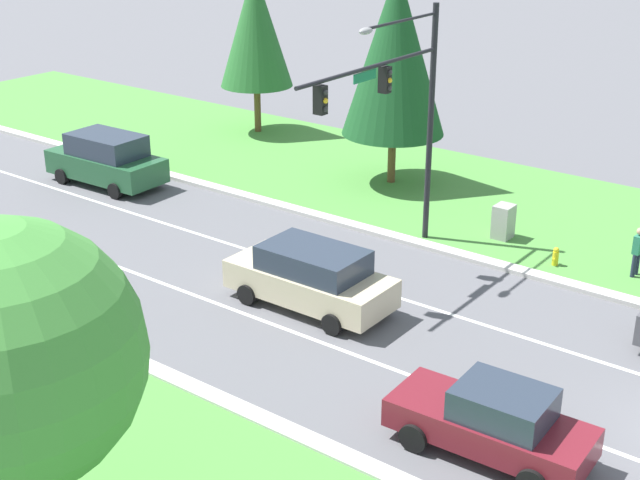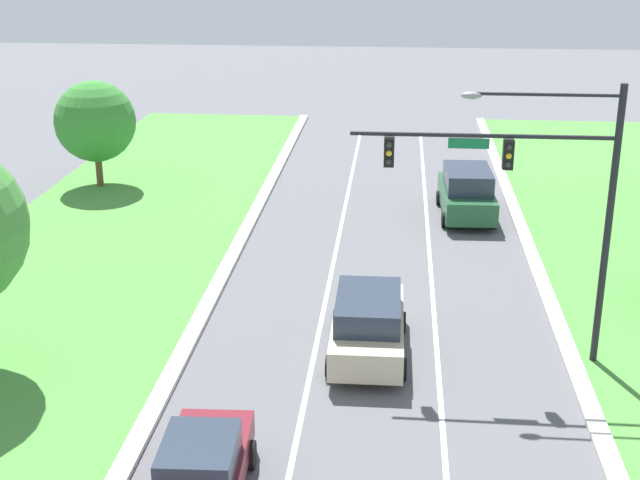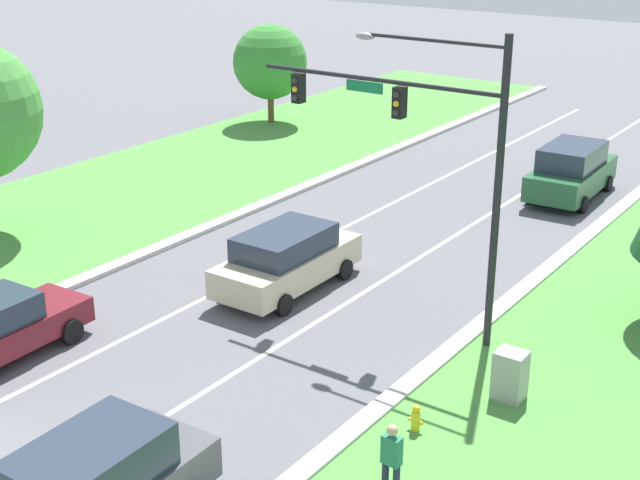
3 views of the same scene
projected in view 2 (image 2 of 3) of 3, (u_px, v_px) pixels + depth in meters
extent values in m
cylinder|color=black|center=(608.00, 230.00, 24.36)|extent=(0.20, 0.20, 8.05)
cylinder|color=black|center=(483.00, 136.00, 23.78)|extent=(7.09, 0.12, 0.12)
cube|color=#147042|center=(469.00, 143.00, 23.89)|extent=(1.10, 0.04, 0.28)
cylinder|color=black|center=(547.00, 95.00, 23.27)|extent=(3.90, 0.09, 0.09)
ellipsoid|color=gray|center=(472.00, 95.00, 23.45)|extent=(0.56, 0.28, 0.20)
cube|color=black|center=(508.00, 154.00, 23.89)|extent=(0.28, 0.32, 0.80)
sphere|color=#2D2D2D|center=(509.00, 148.00, 23.66)|extent=(0.16, 0.16, 0.16)
sphere|color=yellow|center=(509.00, 156.00, 23.73)|extent=(0.16, 0.16, 0.16)
sphere|color=#2D2D2D|center=(508.00, 164.00, 23.81)|extent=(0.16, 0.16, 0.16)
cube|color=black|center=(389.00, 152.00, 24.16)|extent=(0.28, 0.32, 0.80)
sphere|color=#2D2D2D|center=(389.00, 145.00, 23.92)|extent=(0.16, 0.16, 0.16)
sphere|color=yellow|center=(389.00, 153.00, 24.00)|extent=(0.16, 0.16, 0.16)
sphere|color=#2D2D2D|center=(389.00, 162.00, 24.08)|extent=(0.16, 0.16, 0.16)
cube|color=#235633|center=(466.00, 198.00, 38.24)|extent=(2.27, 5.14, 0.95)
cube|color=#283342|center=(468.00, 179.00, 37.82)|extent=(1.99, 3.10, 0.85)
cylinder|color=black|center=(485.00, 198.00, 39.83)|extent=(0.26, 0.64, 0.64)
cylinder|color=black|center=(439.00, 198.00, 39.93)|extent=(0.26, 0.64, 0.64)
cylinder|color=black|center=(494.00, 221.00, 36.87)|extent=(0.26, 0.64, 0.64)
cylinder|color=black|center=(445.00, 220.00, 36.98)|extent=(0.26, 0.64, 0.64)
cube|color=maroon|center=(203.00, 476.00, 19.27)|extent=(1.92, 4.52, 0.68)
cube|color=#283342|center=(199.00, 456.00, 18.79)|extent=(1.65, 2.07, 0.69)
cylinder|color=black|center=(250.00, 455.00, 20.64)|extent=(0.27, 0.68, 0.67)
cylinder|color=black|center=(177.00, 453.00, 20.72)|extent=(0.27, 0.68, 0.67)
cube|color=beige|center=(368.00, 330.00, 26.03)|extent=(2.08, 5.03, 0.85)
cube|color=#283342|center=(368.00, 307.00, 25.64)|extent=(1.86, 3.02, 0.71)
cylinder|color=black|center=(402.00, 322.00, 27.55)|extent=(0.24, 0.63, 0.63)
cylinder|color=black|center=(337.00, 320.00, 27.71)|extent=(0.24, 0.63, 0.63)
cylinder|color=black|center=(402.00, 369.00, 24.63)|extent=(0.24, 0.63, 0.63)
cylinder|color=black|center=(330.00, 366.00, 24.79)|extent=(0.24, 0.63, 0.63)
cylinder|color=brown|center=(99.00, 169.00, 42.36)|extent=(0.32, 0.32, 1.78)
sphere|color=#388433|center=(95.00, 121.00, 41.58)|extent=(3.78, 3.78, 3.78)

